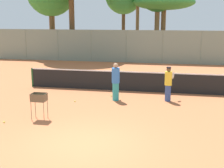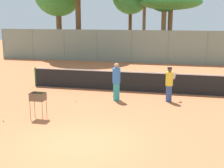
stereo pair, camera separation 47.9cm
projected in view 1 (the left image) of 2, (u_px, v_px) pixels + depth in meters
The scene contains 10 objects.
ground_plane at pixel (84, 144), 9.67m from camera, with size 80.00×80.00×0.00m, color #B7663D.
tennis_net at pixel (123, 81), 16.60m from camera, with size 10.56×0.10×1.07m.
back_fence at pixel (144, 47), 26.67m from camera, with size 28.28×0.08×2.80m.
tree_1 at pixel (164, 3), 29.90m from camera, with size 5.92×5.92×6.02m.
player_white_outfit at pixel (168, 83), 14.50m from camera, with size 0.46×0.84×1.62m.
player_red_cap at pixel (116, 81), 14.61m from camera, with size 0.41×0.91×1.78m.
ball_cart at pixel (39, 99), 11.90m from camera, with size 0.56×0.41×1.03m.
tennis_ball_0 at pixel (75, 101), 14.50m from camera, with size 0.07×0.07×0.07m, color #D1E54C.
tennis_ball_1 at pixel (111, 96), 15.52m from camera, with size 0.07×0.07×0.07m, color #D1E54C.
tennis_ball_3 at pixel (4, 122), 11.62m from camera, with size 0.07×0.07×0.07m, color #D1E54C.
Camera 1 is at (2.68, -8.70, 3.85)m, focal length 50.00 mm.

